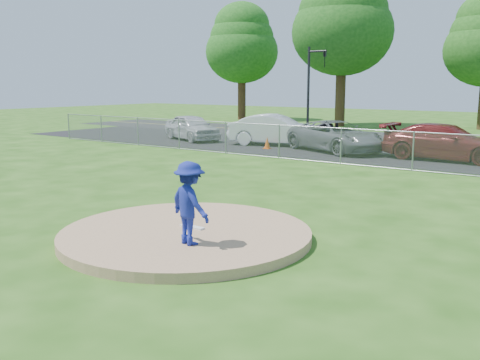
# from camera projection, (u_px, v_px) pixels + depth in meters

# --- Properties ---
(ground) EXTENTS (120.00, 120.00, 0.00)m
(ground) POSITION_uv_depth(u_px,v_px,m) (367.00, 175.00, 19.57)
(ground) COLOR #204A10
(ground) RESTS_ON ground
(pitchers_mound) EXTENTS (5.40, 5.40, 0.20)m
(pitchers_mound) POSITION_uv_depth(u_px,v_px,m) (186.00, 234.00, 11.55)
(pitchers_mound) COLOR #9F7957
(pitchers_mound) RESTS_ON ground
(pitching_rubber) EXTENTS (0.60, 0.15, 0.04)m
(pitching_rubber) POSITION_uv_depth(u_px,v_px,m) (192.00, 227.00, 11.68)
(pitching_rubber) COLOR white
(pitching_rubber) RESTS_ON pitchers_mound
(chain_link_fence) EXTENTS (40.00, 0.06, 1.50)m
(chain_link_fence) POSITION_uv_depth(u_px,v_px,m) (388.00, 150.00, 21.03)
(chain_link_fence) COLOR gray
(chain_link_fence) RESTS_ON ground
(parking_lot) EXTENTS (50.00, 8.00, 0.01)m
(parking_lot) POSITION_uv_depth(u_px,v_px,m) (422.00, 156.00, 24.77)
(parking_lot) COLOR black
(parking_lot) RESTS_ON ground
(street) EXTENTS (60.00, 7.00, 0.01)m
(street) POSITION_uv_depth(u_px,v_px,m) (462.00, 142.00, 30.77)
(street) COLOR black
(street) RESTS_ON ground
(tree_far_left) EXTENTS (6.72, 6.72, 10.74)m
(tree_far_left) POSITION_uv_depth(u_px,v_px,m) (242.00, 43.00, 49.33)
(tree_far_left) COLOR #3C2215
(tree_far_left) RESTS_ON ground
(tree_left) EXTENTS (7.84, 7.84, 12.53)m
(tree_left) POSITION_uv_depth(u_px,v_px,m) (343.00, 19.00, 41.21)
(tree_left) COLOR #382614
(tree_left) RESTS_ON ground
(traffic_signal_left) EXTENTS (1.28, 0.20, 5.60)m
(traffic_signal_left) POSITION_uv_depth(u_px,v_px,m) (312.00, 83.00, 33.59)
(traffic_signal_left) COLOR black
(traffic_signal_left) RESTS_ON ground
(pitcher) EXTENTS (1.18, 0.85, 1.64)m
(pitcher) POSITION_uv_depth(u_px,v_px,m) (190.00, 203.00, 10.37)
(pitcher) COLOR navy
(pitcher) RESTS_ON pitchers_mound
(traffic_cone) EXTENTS (0.32, 0.32, 0.62)m
(traffic_cone) POSITION_uv_depth(u_px,v_px,m) (267.00, 143.00, 27.56)
(traffic_cone) COLOR #E3580B
(traffic_cone) RESTS_ON parking_lot
(parked_car_silver) EXTENTS (4.83, 3.35, 1.53)m
(parked_car_silver) POSITION_uv_depth(u_px,v_px,m) (192.00, 127.00, 31.69)
(parked_car_silver) COLOR silver
(parked_car_silver) RESTS_ON parking_lot
(parked_car_white) EXTENTS (5.36, 3.09, 1.67)m
(parked_car_white) POSITION_uv_depth(u_px,v_px,m) (276.00, 130.00, 29.02)
(parked_car_white) COLOR white
(parked_car_white) RESTS_ON parking_lot
(parked_car_gray) EXTENTS (5.98, 4.52, 1.51)m
(parked_car_gray) POSITION_uv_depth(u_px,v_px,m) (336.00, 136.00, 26.36)
(parked_car_gray) COLOR slate
(parked_car_gray) RESTS_ON parking_lot
(parked_car_darkred) EXTENTS (5.47, 2.30, 1.58)m
(parked_car_darkred) POSITION_uv_depth(u_px,v_px,m) (446.00, 142.00, 23.31)
(parked_car_darkred) COLOR maroon
(parked_car_darkred) RESTS_ON parking_lot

